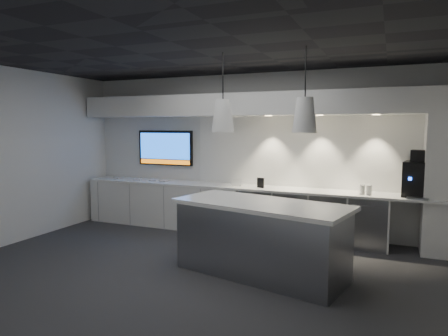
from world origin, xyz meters
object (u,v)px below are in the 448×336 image
at_px(coffee_machine, 418,178).
at_px(wall_tv, 165,148).
at_px(island, 261,238).
at_px(bin, 188,247).

bearing_deg(coffee_machine, wall_tv, -173.46).
relative_size(island, coffee_machine, 3.39).
height_order(island, coffee_machine, coffee_machine).
bearing_deg(coffee_machine, bin, -141.06).
bearing_deg(bin, wall_tv, 128.00).
xyz_separation_m(island, coffee_machine, (1.99, 1.88, 0.70)).
height_order(bin, coffee_machine, coffee_machine).
xyz_separation_m(bin, coffee_machine, (3.16, 1.78, 1.00)).
bearing_deg(wall_tv, bin, -52.00).
height_order(wall_tv, coffee_machine, wall_tv).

